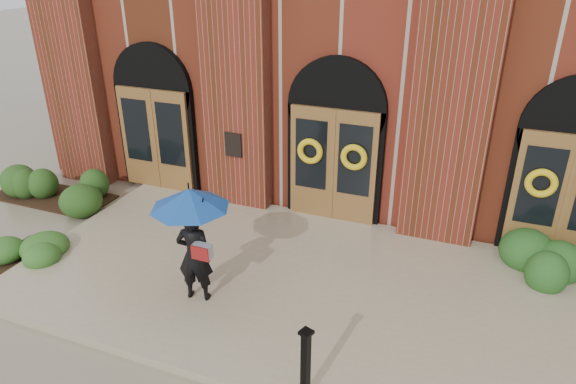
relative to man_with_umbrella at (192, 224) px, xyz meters
The scene contains 7 objects.
ground 2.23m from the man_with_umbrella, 36.49° to the left, with size 90.00×90.00×0.00m, color gray.
landing 2.24m from the man_with_umbrella, 40.67° to the left, with size 10.00×5.30×0.15m, color tan.
church_building 9.98m from the man_with_umbrella, 82.62° to the left, with size 16.20×12.53×7.00m.
man_with_umbrella is the anchor object (origin of this frame).
metal_post 2.97m from the man_with_umbrella, 29.88° to the right, with size 0.19×0.19×1.14m.
hedge_wall_left 6.16m from the man_with_umbrella, 157.04° to the left, with size 2.75×1.10×0.71m, color #244617.
hedge_front_left 4.08m from the man_with_umbrella, behind, with size 1.30×1.11×0.46m, color #2C5B1F.
Camera 1 is at (2.85, -7.10, 5.57)m, focal length 32.00 mm.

